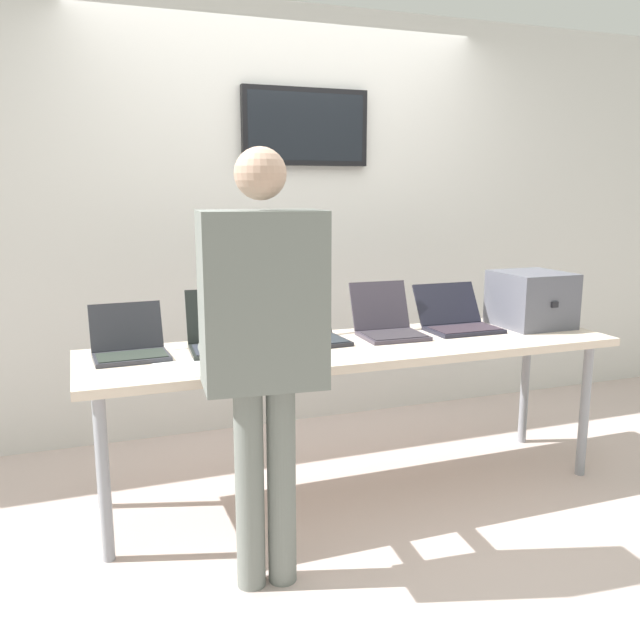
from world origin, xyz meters
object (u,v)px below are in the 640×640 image
at_px(workbench, 356,355).
at_px(laptop_station_0, 129,345).
at_px(person, 263,332).
at_px(laptop_station_3, 388,324).
at_px(laptop_station_4, 457,319).
at_px(laptop_station_2, 306,330).
at_px(laptop_station_1, 227,336).
at_px(equipment_box, 531,299).

relative_size(workbench, laptop_station_0, 7.81).
distance_m(workbench, person, 0.94).
bearing_deg(person, laptop_station_3, 40.54).
distance_m(laptop_station_4, person, 1.51).
distance_m(laptop_station_0, laptop_station_2, 0.85).
xyz_separation_m(laptop_station_1, laptop_station_4, (1.27, 0.01, -0.01)).
bearing_deg(laptop_station_2, laptop_station_0, -178.77).
relative_size(equipment_box, laptop_station_1, 1.02).
xyz_separation_m(equipment_box, laptop_station_4, (-0.43, 0.06, -0.10)).
bearing_deg(laptop_station_3, equipment_box, -3.44).
xyz_separation_m(workbench, equipment_box, (1.08, 0.08, 0.20)).
bearing_deg(equipment_box, laptop_station_2, 176.86).
bearing_deg(laptop_station_1, equipment_box, -1.67).
bearing_deg(laptop_station_0, laptop_station_3, -0.06).
bearing_deg(laptop_station_3, laptop_station_0, 179.94).
bearing_deg(workbench, laptop_station_3, 28.63).
bearing_deg(laptop_station_4, laptop_station_2, 179.09).
relative_size(laptop_station_0, laptop_station_3, 0.92).
relative_size(laptop_station_0, laptop_station_1, 0.89).
xyz_separation_m(equipment_box, laptop_station_0, (-2.15, 0.05, -0.10)).
distance_m(workbench, laptop_station_3, 0.29).
relative_size(laptop_station_1, laptop_station_4, 1.01).
distance_m(laptop_station_0, laptop_station_1, 0.45).
relative_size(laptop_station_2, person, 0.24).
height_order(equipment_box, laptop_station_1, equipment_box).
bearing_deg(laptop_station_4, person, -149.78).
xyz_separation_m(laptop_station_2, person, (-0.43, -0.77, 0.18)).
bearing_deg(laptop_station_0, laptop_station_1, -0.40).
bearing_deg(laptop_station_0, equipment_box, -1.40).
xyz_separation_m(equipment_box, laptop_station_1, (-1.70, 0.05, -0.09)).
xyz_separation_m(laptop_station_2, laptop_station_3, (0.44, -0.02, 0.00)).
xyz_separation_m(laptop_station_1, laptop_station_2, (0.41, 0.02, -0.00)).
bearing_deg(laptop_station_4, laptop_station_3, -179.17).
relative_size(laptop_station_4, person, 0.23).
bearing_deg(laptop_station_1, person, -92.21).
bearing_deg(person, laptop_station_0, 119.20).
height_order(workbench, laptop_station_2, laptop_station_2).
bearing_deg(laptop_station_1, workbench, -11.57).
bearing_deg(person, workbench, 44.06).
bearing_deg(laptop_station_3, laptop_station_4, 0.83).
distance_m(laptop_station_1, laptop_station_4, 1.27).
xyz_separation_m(laptop_station_4, person, (-1.30, -0.75, 0.18)).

